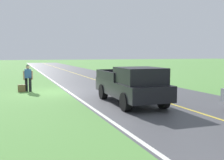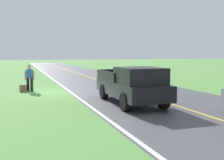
# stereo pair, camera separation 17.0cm
# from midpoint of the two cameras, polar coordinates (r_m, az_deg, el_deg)

# --- Properties ---
(ground_plane) EXTENTS (200.00, 200.00, 0.00)m
(ground_plane) POSITION_cam_midpoint_polar(r_m,az_deg,el_deg) (17.65, -12.85, -2.52)
(ground_plane) COLOR #568E42
(road_surface) EXTENTS (8.17, 120.00, 0.00)m
(road_surface) POSITION_cam_midpoint_polar(r_m,az_deg,el_deg) (18.89, 2.18, -1.86)
(road_surface) COLOR #47474C
(road_surface) RESTS_ON ground
(lane_edge_line) EXTENTS (0.16, 117.60, 0.00)m
(lane_edge_line) POSITION_cam_midpoint_polar(r_m,az_deg,el_deg) (17.80, -9.55, -2.38)
(lane_edge_line) COLOR silver
(lane_edge_line) RESTS_ON ground
(lane_centre_line) EXTENTS (0.14, 117.60, 0.00)m
(lane_centre_line) POSITION_cam_midpoint_polar(r_m,az_deg,el_deg) (18.89, 2.18, -1.85)
(lane_centre_line) COLOR gold
(lane_centre_line) RESTS_ON ground
(hitchhiker_walking) EXTENTS (0.62, 0.51, 1.75)m
(hitchhiker_walking) POSITION_cam_midpoint_polar(r_m,az_deg,el_deg) (18.28, -17.62, 0.72)
(hitchhiker_walking) COLOR black
(hitchhiker_walking) RESTS_ON ground
(suitcase_carried) EXTENTS (0.47, 0.21, 0.47)m
(suitcase_carried) POSITION_cam_midpoint_polar(r_m,az_deg,el_deg) (18.25, -18.85, -1.67)
(suitcase_carried) COLOR brown
(suitcase_carried) RESTS_ON ground
(pickup_truck_passing) EXTENTS (2.18, 5.44, 1.82)m
(pickup_truck_passing) POSITION_cam_midpoint_polar(r_m,az_deg,el_deg) (13.03, 3.94, -0.92)
(pickup_truck_passing) COLOR black
(pickup_truck_passing) RESTS_ON ground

